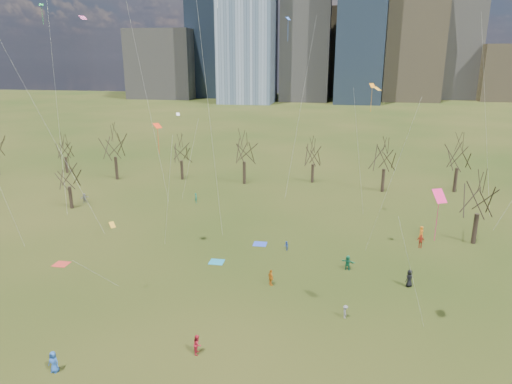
% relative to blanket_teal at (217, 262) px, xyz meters
% --- Properties ---
extents(ground, '(500.00, 500.00, 0.00)m').
position_rel_blanket_teal_xyz_m(ground, '(3.67, -7.43, -0.01)').
color(ground, black).
rests_on(ground, ground).
extents(downtown_skyline, '(212.50, 78.00, 118.00)m').
position_rel_blanket_teal_xyz_m(downtown_skyline, '(1.24, 203.21, 38.99)').
color(downtown_skyline, slate).
rests_on(downtown_skyline, ground).
extents(bare_tree_row, '(113.04, 29.80, 9.50)m').
position_rel_blanket_teal_xyz_m(bare_tree_row, '(3.58, 29.79, 6.10)').
color(bare_tree_row, black).
rests_on(bare_tree_row, ground).
extents(blanket_teal, '(1.60, 1.50, 0.03)m').
position_rel_blanket_teal_xyz_m(blanket_teal, '(0.00, 0.00, 0.00)').
color(blanket_teal, teal).
rests_on(blanket_teal, ground).
extents(blanket_navy, '(1.60, 1.50, 0.03)m').
position_rel_blanket_teal_xyz_m(blanket_navy, '(3.95, 5.83, 0.00)').
color(blanket_navy, blue).
rests_on(blanket_navy, ground).
extents(blanket_crimson, '(1.60, 1.50, 0.03)m').
position_rel_blanket_teal_xyz_m(blanket_crimson, '(-16.74, -3.49, 0.00)').
color(blanket_crimson, red).
rests_on(blanket_crimson, ground).
extents(person_0, '(0.86, 0.60, 1.67)m').
position_rel_blanket_teal_xyz_m(person_0, '(-6.92, -19.92, 0.82)').
color(person_0, '#2754AA').
rests_on(person_0, ground).
extents(person_2, '(0.70, 0.85, 1.61)m').
position_rel_blanket_teal_xyz_m(person_2, '(2.70, -16.07, 0.79)').
color(person_2, '#B5192B').
rests_on(person_2, ground).
extents(person_3, '(0.52, 0.83, 1.22)m').
position_rel_blanket_teal_xyz_m(person_3, '(13.96, -9.07, 0.60)').
color(person_3, slate).
rests_on(person_3, ground).
extents(person_4, '(0.90, 1.05, 1.69)m').
position_rel_blanket_teal_xyz_m(person_4, '(6.72, -4.33, 0.83)').
color(person_4, orange).
rests_on(person_4, ground).
extents(person_5, '(1.59, 0.96, 1.64)m').
position_rel_blanket_teal_xyz_m(person_5, '(14.34, 0.58, 0.80)').
color(person_5, '#186D48').
rests_on(person_5, ground).
extents(person_6, '(1.04, 1.02, 1.81)m').
position_rel_blanket_teal_xyz_m(person_6, '(20.29, -2.20, 0.89)').
color(person_6, black).
rests_on(person_6, ground).
extents(person_8, '(0.58, 0.66, 1.13)m').
position_rel_blanket_teal_xyz_m(person_8, '(7.31, 4.54, 0.55)').
color(person_8, '#2747A9').
rests_on(person_8, ground).
extents(person_10, '(1.01, 0.50, 1.66)m').
position_rel_blanket_teal_xyz_m(person_10, '(23.03, 8.10, 0.81)').
color(person_10, '#A42717').
rests_on(person_10, ground).
extents(person_11, '(1.21, 1.29, 1.45)m').
position_rel_blanket_teal_xyz_m(person_11, '(-25.88, 17.54, 0.71)').
color(person_11, slate).
rests_on(person_11, ground).
extents(person_12, '(0.59, 0.82, 1.56)m').
position_rel_blanket_teal_xyz_m(person_12, '(23.65, 11.29, 0.77)').
color(person_12, orange).
rests_on(person_12, ground).
extents(person_13, '(0.53, 0.65, 1.54)m').
position_rel_blanket_teal_xyz_m(person_13, '(-8.61, 20.42, 0.75)').
color(person_13, '#1B7B5F').
rests_on(person_13, ground).
extents(kites_airborne, '(61.49, 37.67, 28.26)m').
position_rel_blanket_teal_xyz_m(kites_airborne, '(3.40, 5.81, 14.32)').
color(kites_airborne, '#FD3715').
rests_on(kites_airborne, ground).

